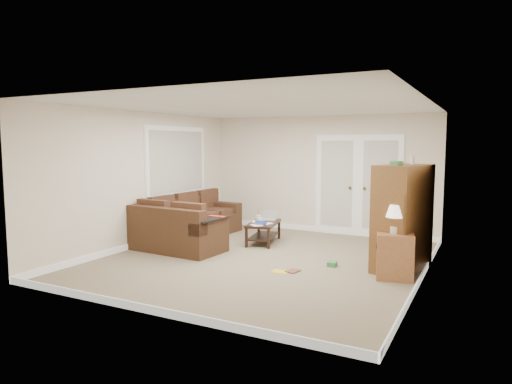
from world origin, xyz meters
The scene contains 17 objects.
floor centered at (0.00, 0.00, 0.00)m, with size 5.50×5.50×0.00m, color gray.
ceiling centered at (0.00, 0.00, 2.50)m, with size 5.00×5.50×0.02m, color silver.
wall_left centered at (-2.50, 0.00, 1.25)m, with size 0.02×5.50×2.50m, color white.
wall_right centered at (2.50, 0.00, 1.25)m, with size 0.02×5.50×2.50m, color white.
wall_back centered at (0.00, 2.75, 1.25)m, with size 5.00×0.02×2.50m, color white.
wall_front centered at (0.00, -2.75, 1.25)m, with size 5.00×0.02×2.50m, color white.
baseboards centered at (0.00, 0.00, 0.05)m, with size 5.00×5.50×0.10m, color white, non-canonical shape.
french_doors centered at (0.85, 2.71, 1.04)m, with size 1.80×0.05×2.13m.
window_left centered at (-2.46, 1.00, 1.55)m, with size 0.05×1.92×1.42m.
sectional_sofa centered at (-1.90, 0.54, 0.32)m, with size 1.81×2.74×0.81m.
coffee_table centered at (-0.56, 1.18, 0.22)m, with size 0.69×1.07×0.67m.
tv_armoire centered at (2.13, 0.41, 0.81)m, with size 0.79×1.11×1.72m.
side_cabinet centered at (2.12, -0.04, 0.38)m, with size 0.60×0.60×1.05m.
space_heater centered at (1.68, 2.45, 0.15)m, with size 0.12×0.10×0.30m, color white.
floor_magazine centered at (0.55, -0.51, 0.00)m, with size 0.25×0.20×0.01m, color yellow.
floor_greenbox centered at (1.14, 0.15, 0.04)m, with size 0.13×0.18×0.07m, color #3C8444.
floor_book centered at (0.64, -0.40, 0.01)m, with size 0.16×0.22×0.02m, color brown.
Camera 1 is at (3.27, -6.60, 1.90)m, focal length 32.00 mm.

